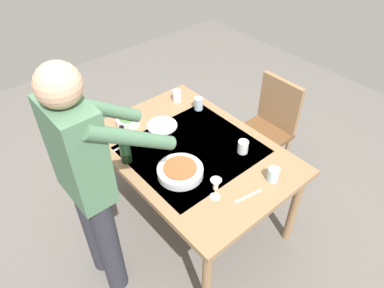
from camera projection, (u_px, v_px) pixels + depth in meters
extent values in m
plane|color=#66605B|center=(192.00, 215.00, 3.00)|extent=(6.00, 6.00, 0.00)
cube|color=#93704C|center=(192.00, 151.00, 2.53)|extent=(1.42, 1.00, 0.04)
cube|color=beige|center=(192.00, 150.00, 2.52)|extent=(0.78, 0.85, 0.00)
cylinder|color=#93704C|center=(294.00, 208.00, 2.61)|extent=(0.06, 0.06, 0.70)
cylinder|color=#93704C|center=(182.00, 126.00, 3.35)|extent=(0.06, 0.06, 0.70)
cylinder|color=#93704C|center=(207.00, 280.00, 2.19)|extent=(0.06, 0.06, 0.70)
cylinder|color=#93704C|center=(101.00, 168.00, 2.93)|extent=(0.06, 0.06, 0.70)
cube|color=brown|center=(262.00, 135.00, 3.10)|extent=(0.40, 0.40, 0.04)
cube|color=#93704C|center=(280.00, 104.00, 3.03)|extent=(0.40, 0.04, 0.45)
cylinder|color=#93704C|center=(286.00, 155.00, 3.23)|extent=(0.04, 0.04, 0.43)
cylinder|color=#93704C|center=(257.00, 137.00, 3.43)|extent=(0.04, 0.04, 0.43)
cylinder|color=#93704C|center=(261.00, 173.00, 3.07)|extent=(0.04, 0.04, 0.43)
cylinder|color=#93704C|center=(232.00, 152.00, 3.26)|extent=(0.04, 0.04, 0.43)
cylinder|color=#2D2D38|center=(94.00, 227.00, 2.38)|extent=(0.14, 0.14, 0.88)
cylinder|color=#2D2D38|center=(109.00, 246.00, 2.27)|extent=(0.14, 0.14, 0.88)
cube|color=#4C7556|center=(77.00, 152.00, 1.84)|extent=(0.36, 0.20, 0.60)
sphere|color=tan|center=(58.00, 85.00, 1.58)|extent=(0.22, 0.22, 0.22)
cylinder|color=#4C7556|center=(99.00, 108.00, 2.01)|extent=(0.08, 0.52, 0.40)
cylinder|color=#4C7556|center=(133.00, 138.00, 1.81)|extent=(0.08, 0.52, 0.40)
cylinder|color=black|center=(125.00, 150.00, 2.36)|extent=(0.07, 0.07, 0.20)
cylinder|color=black|center=(123.00, 133.00, 2.27)|extent=(0.03, 0.03, 0.08)
cylinder|color=black|center=(122.00, 127.00, 2.24)|extent=(0.03, 0.03, 0.02)
cylinder|color=white|center=(215.00, 197.00, 2.18)|extent=(0.06, 0.06, 0.01)
cylinder|color=white|center=(215.00, 192.00, 2.16)|extent=(0.01, 0.01, 0.07)
cone|color=white|center=(216.00, 184.00, 2.11)|extent=(0.07, 0.07, 0.07)
cylinder|color=beige|center=(216.00, 187.00, 2.12)|extent=(0.03, 0.03, 0.03)
cylinder|color=silver|center=(243.00, 147.00, 2.46)|extent=(0.07, 0.07, 0.09)
cylinder|color=silver|center=(177.00, 96.00, 2.94)|extent=(0.07, 0.07, 0.09)
cylinder|color=silver|center=(199.00, 104.00, 2.85)|extent=(0.07, 0.07, 0.10)
cylinder|color=silver|center=(273.00, 175.00, 2.26)|extent=(0.07, 0.07, 0.10)
cylinder|color=silver|center=(180.00, 172.00, 2.31)|extent=(0.30, 0.30, 0.05)
cylinder|color=#C6562D|center=(180.00, 169.00, 2.29)|extent=(0.22, 0.22, 0.03)
cylinder|color=silver|center=(128.00, 121.00, 2.72)|extent=(0.18, 0.18, 0.05)
cylinder|color=#4C843D|center=(128.00, 119.00, 2.70)|extent=(0.13, 0.13, 0.03)
cylinder|color=silver|center=(162.00, 126.00, 2.71)|extent=(0.23, 0.23, 0.01)
cube|color=silver|center=(248.00, 196.00, 2.19)|extent=(0.05, 0.20, 0.00)
cube|color=silver|center=(124.00, 146.00, 2.54)|extent=(0.02, 0.18, 0.00)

